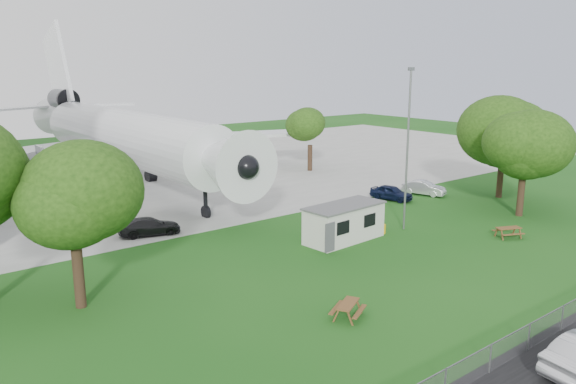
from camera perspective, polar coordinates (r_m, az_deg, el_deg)
ground at (r=34.24m, az=10.69°, el=-8.52°), size 160.00×160.00×0.00m
concrete_apron at (r=64.70m, az=-15.50°, el=1.43°), size 120.00×46.00×0.03m
airliner at (r=61.18m, az=-16.73°, el=5.71°), size 46.36×47.73×17.69m
site_cabin at (r=40.28m, az=5.73°, el=-3.09°), size 6.83×3.12×2.62m
picnic_west at (r=28.88m, az=6.07°, el=-12.55°), size 2.29×2.17×0.76m
picnic_east at (r=44.06m, az=21.42°, el=-4.32°), size 2.26×2.11×0.76m
fence at (r=29.50m, az=25.07°, el=-13.20°), size 58.00×0.04×1.30m
lamp_mast at (r=42.67m, az=12.02°, el=4.04°), size 0.16×0.16×12.00m
tree_west_small at (r=29.97m, az=-21.11°, el=-0.64°), size 6.39×6.39×9.02m
tree_east_front at (r=49.57m, az=22.95°, el=3.97°), size 6.66×6.66×8.89m
tree_east_back at (r=55.82m, az=21.11°, el=5.83°), size 8.70×8.70×10.68m
tree_far_apron at (r=65.69m, az=2.27°, el=6.68°), size 5.38×5.38×7.96m
car_ne_hatch at (r=52.89m, az=10.45°, el=-0.08°), size 2.45×4.24×1.36m
car_ne_sedan at (r=55.57m, az=13.64°, el=0.39°), size 2.67×4.32×1.34m
car_apron_van at (r=42.67m, az=-13.89°, el=-3.43°), size 4.81×2.99×1.30m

